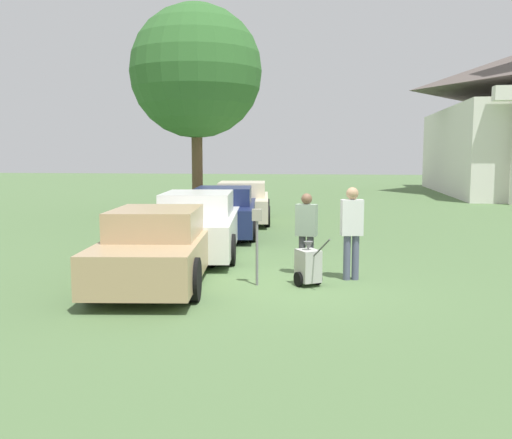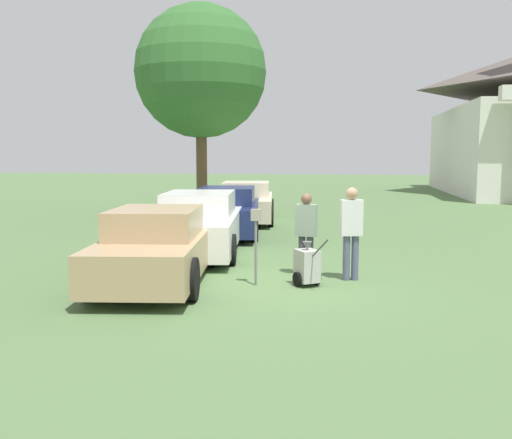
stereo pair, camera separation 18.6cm
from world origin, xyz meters
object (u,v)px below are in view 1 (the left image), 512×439
at_px(parked_car_cream, 242,203).
at_px(parking_meter, 257,233).
at_px(parked_car_white, 199,225).
at_px(equipment_cart, 308,265).
at_px(person_worker, 306,229).
at_px(parked_car_navy, 224,212).
at_px(person_supervisor, 352,227).
at_px(parked_car_tan, 158,247).

bearing_deg(parked_car_cream, parking_meter, -86.14).
xyz_separation_m(parked_car_white, equipment_cart, (2.89, -3.25, -0.33)).
bearing_deg(parked_car_white, person_worker, -46.51).
relative_size(parked_car_navy, person_supervisor, 2.76).
relative_size(parked_car_white, equipment_cart, 5.48).
relative_size(parking_meter, equipment_cart, 1.45).
relative_size(parked_car_tan, person_supervisor, 2.73).
relative_size(parked_car_navy, parking_meter, 3.49).
relative_size(parked_car_tan, parked_car_cream, 0.96).
xyz_separation_m(parked_car_white, person_supervisor, (3.70, -2.62, 0.34)).
xyz_separation_m(parked_car_white, parked_car_cream, (-0.00, 6.77, -0.03)).
distance_m(person_supervisor, equipment_cart, 1.23).
bearing_deg(person_supervisor, parked_car_navy, -69.30).
height_order(parked_car_navy, parking_meter, parked_car_navy).
bearing_deg(person_supervisor, parked_car_tan, -0.31).
bearing_deg(parked_car_tan, person_worker, 12.95).
bearing_deg(parked_car_white, person_supervisor, -42.18).
xyz_separation_m(parked_car_cream, person_supervisor, (3.70, -9.39, 0.37)).
bearing_deg(parking_meter, parked_car_navy, 106.10).
bearing_deg(person_worker, parked_car_navy, -51.75).
xyz_separation_m(parked_car_tan, parked_car_navy, (-0.00, 6.66, 0.01)).
height_order(parked_car_navy, parked_car_cream, parked_car_navy).
xyz_separation_m(parked_car_white, parked_car_navy, (-0.00, 3.33, -0.03)).
bearing_deg(parked_car_navy, parking_meter, -80.82).
bearing_deg(equipment_cart, parked_car_navy, 81.73).
relative_size(parking_meter, person_supervisor, 0.79).
bearing_deg(parked_car_navy, person_worker, -70.53).
height_order(person_worker, person_supervisor, person_supervisor).
bearing_deg(parking_meter, parked_car_cream, 100.78).
bearing_deg(person_supervisor, person_worker, -29.64).
height_order(parked_car_navy, person_supervisor, person_supervisor).
distance_m(parked_car_navy, parking_meter, 6.95).
xyz_separation_m(parked_car_tan, parked_car_white, (0.00, 3.33, 0.03)).
distance_m(parked_car_cream, equipment_cart, 10.43).
bearing_deg(parked_car_white, parking_meter, -66.98).
relative_size(parked_car_cream, person_worker, 3.09).
xyz_separation_m(parked_car_cream, person_worker, (2.80, -9.09, 0.27)).
xyz_separation_m(parked_car_navy, person_supervisor, (3.70, -5.95, 0.37)).
distance_m(parked_car_navy, person_worker, 6.31).
height_order(parked_car_cream, person_supervisor, person_supervisor).
relative_size(parked_car_navy, person_worker, 3.01).
relative_size(parked_car_tan, parked_car_white, 0.91).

